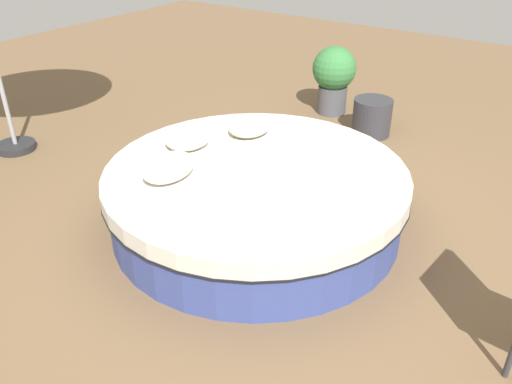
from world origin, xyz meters
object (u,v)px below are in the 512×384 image
at_px(round_bed, 256,197).
at_px(throw_pillow_0, 249,127).
at_px(side_table, 372,117).
at_px(throw_pillow_1, 188,139).
at_px(planter, 334,76).
at_px(throw_pillow_2, 169,167).

xyz_separation_m(round_bed, throw_pillow_0, (-0.58, -0.49, 0.34)).
relative_size(round_bed, side_table, 5.60).
bearing_deg(throw_pillow_1, side_table, 162.27).
bearing_deg(planter, throw_pillow_1, -0.89).
distance_m(throw_pillow_1, throw_pillow_2, 0.63).
height_order(throw_pillow_0, planter, planter).
bearing_deg(throw_pillow_1, planter, 179.11).
relative_size(throw_pillow_0, side_table, 0.95).
relative_size(planter, side_table, 1.91).
relative_size(round_bed, planter, 2.93).
height_order(planter, side_table, planter).
bearing_deg(throw_pillow_2, planter, -175.79).
height_order(round_bed, throw_pillow_1, throw_pillow_1).
relative_size(round_bed, throw_pillow_0, 5.88).
bearing_deg(throw_pillow_0, side_table, 165.63).
bearing_deg(round_bed, throw_pillow_0, -140.07).
bearing_deg(round_bed, throw_pillow_2, -42.21).
distance_m(round_bed, planter, 2.95).
xyz_separation_m(planter, side_table, (0.37, 0.74, -0.29)).
height_order(throw_pillow_0, throw_pillow_2, throw_pillow_2).
bearing_deg(round_bed, throw_pillow_1, -91.14).
distance_m(throw_pillow_0, throw_pillow_1, 0.64).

